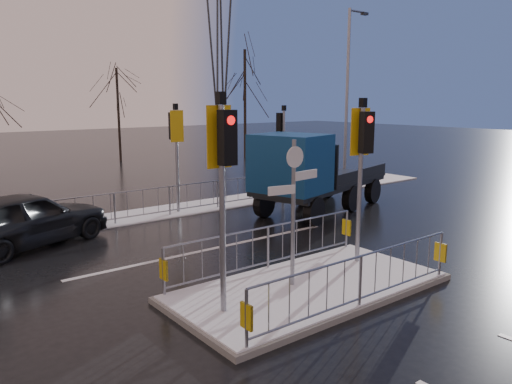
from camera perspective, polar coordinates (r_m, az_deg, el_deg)
ground at (r=10.91m, az=6.06°, el=-11.13°), size 120.00×120.00×0.00m
snow_verge at (r=17.81m, az=-13.54°, el=-2.70°), size 30.00×2.00×0.04m
lane_markings at (r=10.69m, az=7.32°, el=-11.60°), size 8.00×11.38×0.01m
traffic_island at (r=10.77m, az=6.01°, el=-9.19°), size 6.00×3.04×4.15m
far_kerb_fixtures at (r=17.28m, az=-12.10°, el=0.34°), size 18.00×0.65×3.83m
car_far_lane at (r=15.06m, az=-24.89°, el=-2.82°), size 4.98×3.32×1.57m
flatbed_truck at (r=17.27m, az=5.54°, el=2.27°), size 6.61×3.82×2.89m
tree_far_b at (r=33.88m, az=-15.53°, el=10.48°), size 3.25×3.25×6.14m
tree_far_c at (r=35.27m, az=-1.28°, el=12.41°), size 4.00×4.00×7.55m
street_lamp_right at (r=23.66m, az=10.49°, el=11.31°), size 1.25×0.18×8.00m
pylon_wires at (r=44.84m, az=-5.49°, el=19.54°), size 70.00×2.38×19.97m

